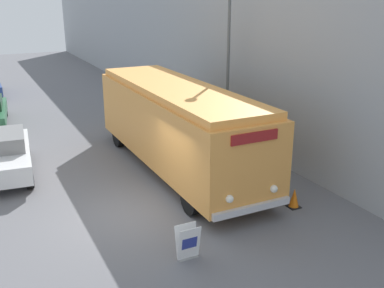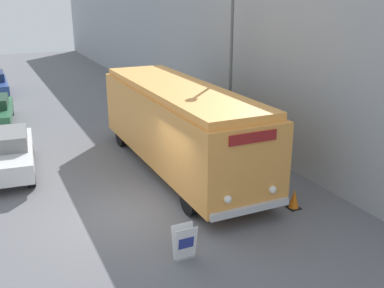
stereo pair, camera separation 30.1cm
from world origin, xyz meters
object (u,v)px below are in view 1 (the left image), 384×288
vintage_bus (177,123)px  sign_board (188,243)px  traffic_cone (294,198)px  streetlamp (229,41)px  parked_car_near (2,154)px

vintage_bus → sign_board: bearing=-112.3°
vintage_bus → traffic_cone: vintage_bus is taller
traffic_cone → vintage_bus: bearing=112.5°
streetlamp → parked_car_near: size_ratio=1.49×
streetlamp → traffic_cone: streetlamp is taller
streetlamp → traffic_cone: 7.07m
sign_board → parked_car_near: (-3.53, 7.66, 0.36)m
sign_board → parked_car_near: 8.44m
sign_board → traffic_cone: sign_board is taller
vintage_bus → sign_board: (-2.23, -5.44, -1.32)m
vintage_bus → sign_board: vintage_bus is taller
sign_board → vintage_bus: bearing=67.7°
sign_board → streetlamp: (5.05, 6.71, 3.97)m
sign_board → traffic_cone: size_ratio=1.43×
sign_board → traffic_cone: bearing=14.3°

